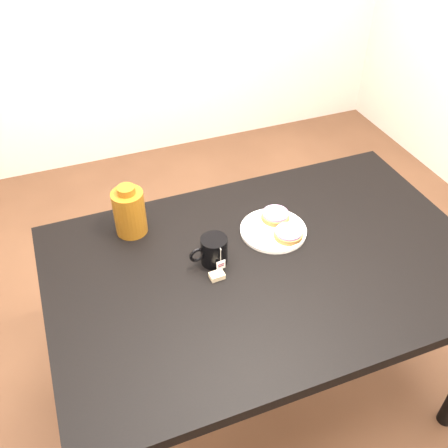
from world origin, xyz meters
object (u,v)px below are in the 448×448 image
(plate, at_px, (273,230))
(teabag_pouch, at_px, (217,276))
(bagel_back, at_px, (275,216))
(bagel_package, at_px, (129,212))
(table, at_px, (267,280))
(mug, at_px, (213,250))
(bagel_front, at_px, (288,234))

(plate, height_order, teabag_pouch, teabag_pouch)
(bagel_back, bearing_deg, plate, -121.32)
(bagel_back, xyz_separation_m, bagel_package, (-0.48, 0.13, 0.06))
(bagel_back, bearing_deg, table, -121.56)
(plate, xyz_separation_m, teabag_pouch, (-0.26, -0.13, 0.00))
(bagel_back, xyz_separation_m, mug, (-0.27, -0.11, 0.02))
(bagel_back, relative_size, bagel_front, 0.89)
(bagel_front, xyz_separation_m, teabag_pouch, (-0.29, -0.08, -0.02))
(mug, height_order, teabag_pouch, mug)
(table, relative_size, bagel_front, 11.57)
(plate, xyz_separation_m, bagel_front, (0.03, -0.05, 0.02))
(table, height_order, mug, mug)
(teabag_pouch, distance_m, bagel_package, 0.38)
(table, relative_size, bagel_back, 13.06)
(bagel_front, relative_size, mug, 0.92)
(table, xyz_separation_m, plate, (0.08, 0.13, 0.09))
(plate, bearing_deg, bagel_front, -61.29)
(bagel_front, height_order, teabag_pouch, bagel_front)
(plate, distance_m, bagel_front, 0.06)
(table, distance_m, mug, 0.22)
(plate, height_order, bagel_front, bagel_front)
(table, height_order, bagel_back, bagel_back)
(table, relative_size, mug, 10.59)
(plate, relative_size, mug, 1.73)
(plate, distance_m, bagel_package, 0.49)
(table, distance_m, plate, 0.18)
(bagel_front, distance_m, bagel_package, 0.54)
(plate, bearing_deg, teabag_pouch, -152.35)
(mug, relative_size, bagel_package, 0.71)
(bagel_front, distance_m, teabag_pouch, 0.30)
(table, height_order, bagel_front, bagel_front)
(teabag_pouch, bearing_deg, table, 1.97)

